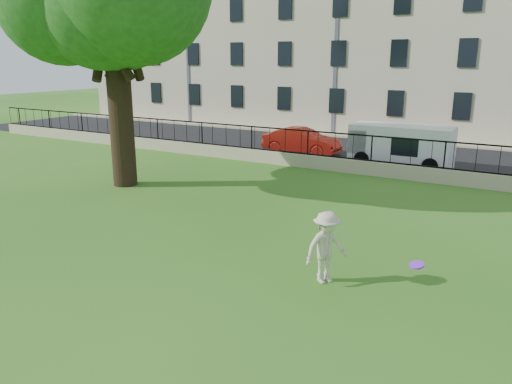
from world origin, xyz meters
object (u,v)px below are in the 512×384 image
Objects in this scene: man at (326,247)px; red_sedan at (302,141)px; white_van at (401,146)px; frisbee at (417,265)px.

red_sedan is (-7.22, 13.98, -0.16)m from man.
man is 13.51m from white_van.
frisbee reaches higher than red_sedan.
white_van is at bearing 38.90° from man.
red_sedan is at bearing 58.29° from man.
white_van is (5.36, -0.60, 0.28)m from red_sedan.
white_van reaches higher than man.
white_van is at bearing -97.17° from red_sedan.
white_van reaches higher than frisbee.
red_sedan is at bearing 174.16° from white_van.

